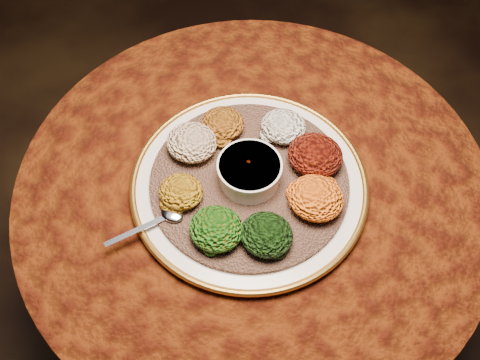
% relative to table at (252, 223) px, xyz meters
% --- Properties ---
extents(table, '(0.96, 0.96, 0.73)m').
position_rel_table_xyz_m(table, '(0.00, 0.00, 0.00)').
color(table, black).
rests_on(table, ground).
extents(platter, '(0.54, 0.54, 0.02)m').
position_rel_table_xyz_m(platter, '(-0.00, -0.02, 0.19)').
color(platter, beige).
rests_on(platter, table).
extents(injera, '(0.45, 0.45, 0.01)m').
position_rel_table_xyz_m(injera, '(-0.00, -0.02, 0.20)').
color(injera, brown).
rests_on(injera, platter).
extents(stew_bowl, '(0.12, 0.12, 0.05)m').
position_rel_table_xyz_m(stew_bowl, '(-0.00, -0.02, 0.24)').
color(stew_bowl, silver).
rests_on(stew_bowl, injera).
extents(spoon, '(0.10, 0.13, 0.01)m').
position_rel_table_xyz_m(spoon, '(-0.10, -0.17, 0.21)').
color(spoon, silver).
rests_on(spoon, injera).
extents(portion_ayib, '(0.09, 0.09, 0.04)m').
position_rel_table_xyz_m(portion_ayib, '(0.01, 0.12, 0.23)').
color(portion_ayib, white).
rests_on(portion_ayib, injera).
extents(portion_kitfo, '(0.11, 0.10, 0.05)m').
position_rel_table_xyz_m(portion_kitfo, '(0.09, 0.08, 0.23)').
color(portion_kitfo, black).
rests_on(portion_kitfo, injera).
extents(portion_tikil, '(0.11, 0.10, 0.05)m').
position_rel_table_xyz_m(portion_tikil, '(0.13, -0.01, 0.23)').
color(portion_tikil, '#A9690E').
rests_on(portion_tikil, injera).
extents(portion_gomen, '(0.10, 0.09, 0.05)m').
position_rel_table_xyz_m(portion_gomen, '(0.09, -0.12, 0.23)').
color(portion_gomen, black).
rests_on(portion_gomen, injera).
extents(portion_mixveg, '(0.10, 0.09, 0.05)m').
position_rel_table_xyz_m(portion_mixveg, '(0.00, -0.15, 0.23)').
color(portion_mixveg, '#A2410A').
rests_on(portion_mixveg, injera).
extents(portion_kik, '(0.08, 0.08, 0.04)m').
position_rel_table_xyz_m(portion_kik, '(-0.10, -0.12, 0.23)').
color(portion_kik, '#A0750E').
rests_on(portion_kik, injera).
extents(portion_timatim, '(0.10, 0.10, 0.05)m').
position_rel_table_xyz_m(portion_timatim, '(-0.14, -0.01, 0.23)').
color(portion_timatim, maroon).
rests_on(portion_timatim, injera).
extents(portion_shiro, '(0.09, 0.08, 0.04)m').
position_rel_table_xyz_m(portion_shiro, '(-0.11, 0.06, 0.23)').
color(portion_shiro, '#914D11').
rests_on(portion_shiro, injera).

